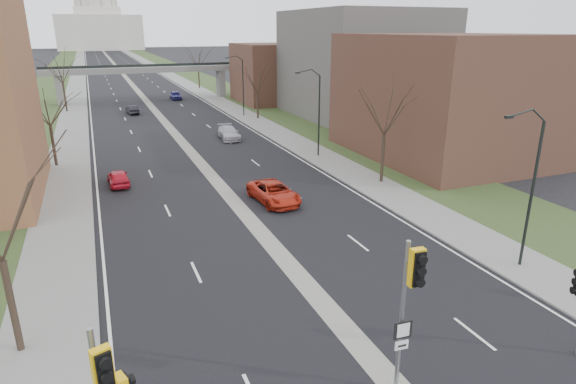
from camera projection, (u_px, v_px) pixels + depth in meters
road_surface at (120, 71)px, 148.85m from camera, size 20.00×600.00×0.01m
median_strip at (120, 71)px, 148.85m from camera, size 1.20×600.00×0.02m
sidewalk_right at (160, 69)px, 153.09m from camera, size 4.00×600.00×0.12m
sidewalk_left at (78, 72)px, 144.58m from camera, size 4.00×600.00×0.12m
grass_verge_right at (179, 69)px, 155.22m from camera, size 8.00×600.00×0.10m
grass_verge_left at (56, 73)px, 142.45m from camera, size 8.00×600.00×0.10m
commercial_block_near at (446, 96)px, 48.37m from camera, size 16.00×20.00×12.00m
commercial_block_mid at (361, 64)px, 70.36m from camera, size 18.00×22.00×15.00m
commercial_block_far at (279, 73)px, 84.84m from camera, size 14.00×14.00×10.00m
pedestrian_bridge at (144, 73)px, 85.86m from camera, size 34.00×3.00×6.45m
capitol at (98, 18)px, 292.01m from camera, size 48.00×42.00×55.75m
streetlight_near at (528, 145)px, 24.15m from camera, size 2.61×0.20×8.70m
streetlight_mid at (312, 88)px, 46.96m from camera, size 2.61×0.20×8.70m
streetlight_far at (237, 69)px, 69.77m from camera, size 2.61×0.20×8.70m
tree_left_b at (46, 101)px, 43.95m from camera, size 6.75×6.75×8.81m
tree_left_c at (60, 66)px, 73.52m from camera, size 7.65×7.65×9.99m
tree_right_a at (386, 105)px, 39.00m from camera, size 7.20×7.20×9.40m
tree_right_b at (257, 78)px, 68.22m from camera, size 6.30×6.30×8.22m
tree_right_c at (198, 55)px, 102.92m from camera, size 7.65×7.65×9.99m
signal_pole_median at (410, 294)px, 15.95m from camera, size 0.69×0.98×5.95m
car_left_near at (118, 178)px, 40.23m from camera, size 1.75×4.01×1.35m
car_left_far at (132, 110)px, 73.78m from camera, size 1.83×4.06×1.29m
car_right_near at (274, 192)px, 36.30m from camera, size 3.03×5.72×1.53m
car_right_mid at (229, 133)px, 57.01m from camera, size 2.36×5.24×1.49m
car_right_far at (176, 95)px, 88.93m from camera, size 1.78×4.38×1.49m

